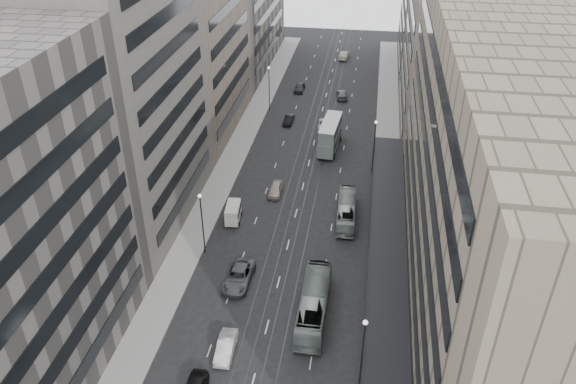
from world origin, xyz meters
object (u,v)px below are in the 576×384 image
Objects in this scene: bus_far at (346,211)px; double_decker at (330,135)px; bus_near at (314,304)px; sedan_1 at (226,347)px; sedan_2 at (239,276)px; panel_van at (233,212)px.

bus_far is 19.93m from double_decker.
bus_near is 10.11m from sedan_1.
bus_far is (2.17, 18.20, -0.27)m from bus_near.
sedan_2 is at bearing -23.40° from bus_near.
sedan_1 is at bearing 66.13° from bus_far.
sedan_2 is (3.44, -11.73, -0.45)m from panel_van.
bus_near is 1.20× the size of bus_far.
bus_far is 18.14m from sedan_2.
bus_near is at bearing 37.10° from sedan_1.
bus_near is 19.93m from panel_van.
sedan_2 is at bearing -79.32° from panel_van.
bus_far is 1.56× the size of sedan_2.
bus_far is at bearing 65.87° from sedan_1.
double_decker reaches higher than sedan_1.
panel_van reaches higher than sedan_2.
double_decker is 1.98× the size of sedan_1.
sedan_2 is at bearing -97.51° from double_decker.
bus_near is 18.33m from bus_far.
double_decker is at bearing 80.22° from sedan_1.
panel_van is at bearing 99.76° from sedan_1.
bus_far is at bearing 53.31° from sedan_2.
bus_far is 14.79m from panel_van.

